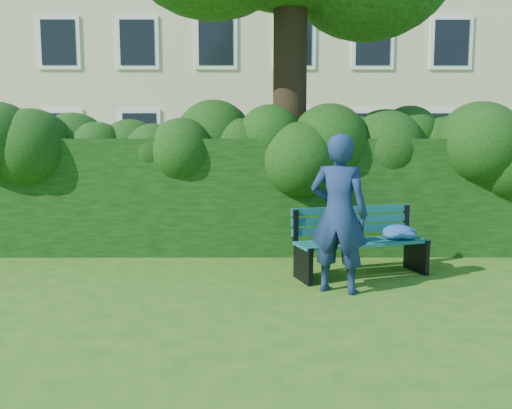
{
  "coord_description": "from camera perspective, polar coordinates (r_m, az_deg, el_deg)",
  "views": [
    {
      "loc": [
        -0.02,
        -5.74,
        1.72
      ],
      "look_at": [
        0.0,
        0.6,
        0.95
      ],
      "focal_mm": 35.0,
      "sensor_mm": 36.0,
      "label": 1
    }
  ],
  "objects": [
    {
      "name": "ground",
      "position": [
        5.99,
        0.02,
        -9.76
      ],
      "size": [
        80.0,
        80.0,
        0.0
      ],
      "primitive_type": "plane",
      "color": "#2A5A1A",
      "rests_on": "ground"
    },
    {
      "name": "apartment_building",
      "position": [
        20.18,
        -0.11,
        19.16
      ],
      "size": [
        16.0,
        8.08,
        12.0
      ],
      "color": "beige",
      "rests_on": "ground"
    },
    {
      "name": "hedge",
      "position": [
        7.98,
        -0.03,
        1.02
      ],
      "size": [
        10.0,
        1.0,
        1.8
      ],
      "color": "black",
      "rests_on": "ground"
    },
    {
      "name": "park_bench",
      "position": [
        6.72,
        12.58,
        -3.69
      ],
      "size": [
        1.84,
        1.05,
        0.89
      ],
      "rotation": [
        0.0,
        0.0,
        0.3
      ],
      "color": "#0D413E",
      "rests_on": "ground"
    },
    {
      "name": "man_reading",
      "position": [
        5.82,
        9.43,
        -1.06
      ],
      "size": [
        0.79,
        0.66,
        1.84
      ],
      "primitive_type": "imported",
      "rotation": [
        0.0,
        0.0,
        2.76
      ],
      "color": "navy",
      "rests_on": "ground"
    }
  ]
}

